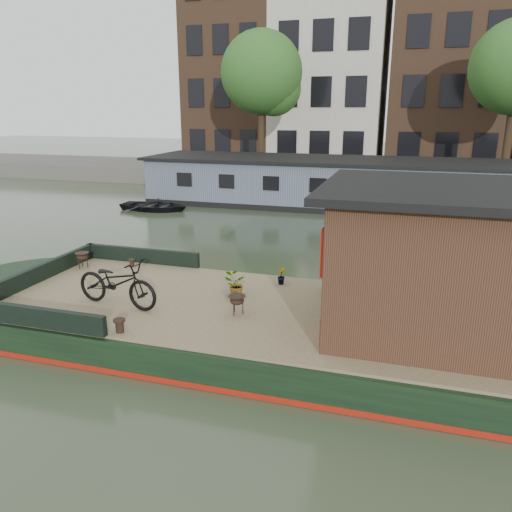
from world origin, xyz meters
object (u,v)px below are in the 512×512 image
(bicycle, at_px, (117,282))
(brazier_rear, at_px, (83,260))
(brazier_front, at_px, (237,305))
(dinghy, at_px, (154,203))
(cabin, at_px, (444,259))

(bicycle, height_order, brazier_rear, bicycle)
(brazier_front, bearing_deg, dinghy, 124.39)
(brazier_front, height_order, dinghy, brazier_front)
(brazier_front, height_order, brazier_rear, brazier_rear)
(cabin, relative_size, bicycle, 2.26)
(brazier_rear, bearing_deg, bicycle, -41.21)
(bicycle, distance_m, dinghy, 12.68)
(brazier_rear, bearing_deg, cabin, -8.30)
(dinghy, bearing_deg, cabin, -133.59)
(brazier_front, relative_size, brazier_rear, 0.97)
(bicycle, xyz_separation_m, dinghy, (-5.38, 11.46, -0.80))
(brazier_rear, bearing_deg, dinghy, 108.93)
(bicycle, relative_size, brazier_rear, 4.79)
(cabin, height_order, brazier_front, cabin)
(dinghy, bearing_deg, brazier_front, -145.02)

